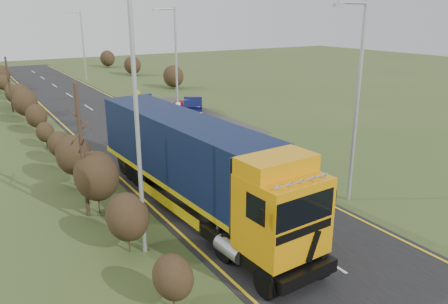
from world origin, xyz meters
name	(u,v)px	position (x,y,z in m)	size (l,w,h in m)	color
ground	(256,216)	(0.00, 0.00, 0.00)	(160.00, 160.00, 0.00)	#394A20
road	(165,157)	(0.00, 10.00, 0.01)	(8.00, 120.00, 0.02)	black
layby	(185,115)	(6.50, 20.00, 0.01)	(6.00, 18.00, 0.02)	#312F2C
lane_markings	(167,158)	(0.00, 9.69, 0.03)	(7.52, 116.00, 0.01)	yellow
hedgerow	(75,157)	(-6.00, 7.89, 1.62)	(2.24, 102.04, 6.05)	black
lorry	(193,160)	(-2.12, 2.01, 2.47)	(3.27, 15.71, 4.35)	black
car_red_hatchback	(181,107)	(6.61, 20.99, 0.62)	(1.46, 3.63, 1.24)	#9F071C
car_blue_sedan	(193,105)	(7.53, 20.42, 0.79)	(1.67, 4.78, 1.57)	black
streetlight_near	(356,96)	(4.82, -0.92, 5.17)	(1.99, 0.19, 9.37)	#A3A7A9
streetlight_mid	(175,60)	(4.86, 18.33, 5.12)	(1.97, 0.19, 9.28)	#A3A7A9
streetlight_far	(82,43)	(4.61, 46.41, 5.00)	(1.93, 0.18, 9.08)	#A3A7A9
left_pole	(136,113)	(-5.49, -0.27, 5.46)	(0.16, 0.16, 10.92)	#A3A7A9
speed_sign	(178,109)	(4.29, 16.84, 1.44)	(0.58, 0.10, 2.09)	#A3A7A9
warning_board	(137,96)	(4.20, 25.75, 1.08)	(0.68, 0.11, 1.79)	#A3A7A9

